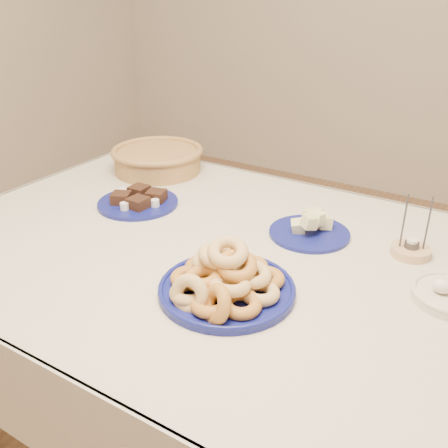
% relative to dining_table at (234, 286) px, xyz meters
% --- Properties ---
extents(dining_table, '(1.71, 1.11, 0.75)m').
position_rel_dining_table_xyz_m(dining_table, '(0.00, 0.00, 0.00)').
color(dining_table, brown).
rests_on(dining_table, ground).
extents(donut_platter, '(0.35, 0.35, 0.14)m').
position_rel_dining_table_xyz_m(donut_platter, '(0.09, -0.18, 0.14)').
color(donut_platter, navy).
rests_on(donut_platter, dining_table).
extents(melon_plate, '(0.28, 0.28, 0.08)m').
position_rel_dining_table_xyz_m(melon_plate, '(0.13, 0.20, 0.13)').
color(melon_plate, navy).
rests_on(melon_plate, dining_table).
extents(brownie_plate, '(0.28, 0.28, 0.04)m').
position_rel_dining_table_xyz_m(brownie_plate, '(-0.41, 0.10, 0.12)').
color(brownie_plate, navy).
rests_on(brownie_plate, dining_table).
extents(wicker_basket, '(0.38, 0.38, 0.09)m').
position_rel_dining_table_xyz_m(wicker_basket, '(-0.55, 0.37, 0.15)').
color(wicker_basket, olive).
rests_on(wicker_basket, dining_table).
extents(candle_holder, '(0.12, 0.12, 0.17)m').
position_rel_dining_table_xyz_m(candle_holder, '(0.39, 0.22, 0.12)').
color(candle_holder, tan).
rests_on(candle_holder, dining_table).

